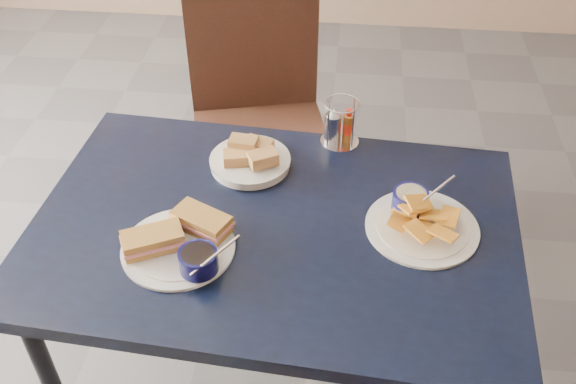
# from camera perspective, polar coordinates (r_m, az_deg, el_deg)

# --- Properties ---
(ground) EXTENTS (6.00, 6.00, 0.00)m
(ground) POSITION_cam_1_polar(r_m,az_deg,el_deg) (2.26, 1.89, -13.77)
(ground) COLOR #4D4C51
(ground) RESTS_ON ground
(dining_table) EXTENTS (1.24, 0.87, 0.75)m
(dining_table) POSITION_cam_1_polar(r_m,az_deg,el_deg) (1.63, -1.20, -4.50)
(dining_table) COLOR black
(dining_table) RESTS_ON ground
(chair_far) EXTENTS (0.57, 0.56, 0.99)m
(chair_far) POSITION_cam_1_polar(r_m,az_deg,el_deg) (2.35, -2.15, 7.85)
(chair_far) COLOR black
(chair_far) RESTS_ON ground
(sandwich_plate) EXTENTS (0.30, 0.27, 0.12)m
(sandwich_plate) POSITION_cam_1_polar(r_m,az_deg,el_deg) (1.53, -9.42, -4.39)
(sandwich_plate) COLOR white
(sandwich_plate) RESTS_ON dining_table
(plantain_plate) EXTENTS (0.28, 0.28, 0.12)m
(plantain_plate) POSITION_cam_1_polar(r_m,az_deg,el_deg) (1.61, 11.49, -2.24)
(plantain_plate) COLOR white
(plantain_plate) RESTS_ON dining_table
(bread_basket) EXTENTS (0.22, 0.22, 0.07)m
(bread_basket) POSITION_cam_1_polar(r_m,az_deg,el_deg) (1.75, -3.37, 2.99)
(bread_basket) COLOR white
(bread_basket) RESTS_ON dining_table
(condiment_caddy) EXTENTS (0.11, 0.11, 0.14)m
(condiment_caddy) POSITION_cam_1_polar(r_m,az_deg,el_deg) (1.82, 4.55, 5.90)
(condiment_caddy) COLOR silver
(condiment_caddy) RESTS_ON dining_table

